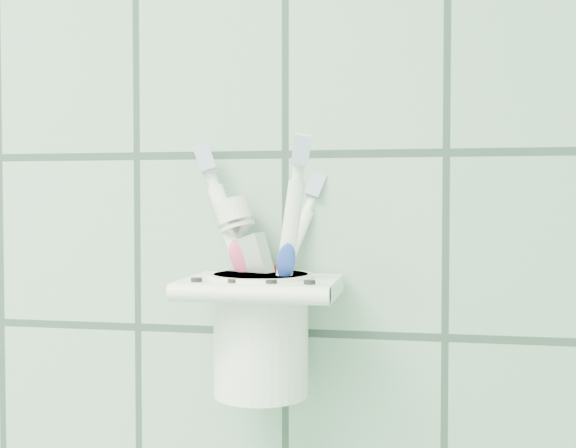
{
  "coord_description": "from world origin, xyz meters",
  "views": [
    {
      "loc": [
        0.76,
        0.61,
        1.36
      ],
      "look_at": [
        0.67,
        1.1,
        1.34
      ],
      "focal_mm": 45.0,
      "sensor_mm": 36.0,
      "label": 1
    }
  ],
  "objects_px": {
    "toothbrush_pink": "(282,253)",
    "holder_bracket": "(262,289)",
    "toothbrush_orange": "(269,258)",
    "cup": "(261,329)",
    "toothbrush_blue": "(235,266)",
    "toothpaste_tube": "(279,273)"
  },
  "relations": [
    {
      "from": "toothbrush_pink",
      "to": "holder_bracket",
      "type": "bearing_deg",
      "value": -170.93
    },
    {
      "from": "toothbrush_pink",
      "to": "toothbrush_orange",
      "type": "xyz_separation_m",
      "value": [
        -0.01,
        -0.0,
        -0.0
      ]
    },
    {
      "from": "cup",
      "to": "holder_bracket",
      "type": "bearing_deg",
      "value": -62.89
    },
    {
      "from": "toothbrush_pink",
      "to": "toothbrush_orange",
      "type": "relative_size",
      "value": 1.03
    },
    {
      "from": "toothbrush_pink",
      "to": "toothbrush_orange",
      "type": "distance_m",
      "value": 0.01
    },
    {
      "from": "holder_bracket",
      "to": "toothbrush_blue",
      "type": "relative_size",
      "value": 0.66
    },
    {
      "from": "toothbrush_blue",
      "to": "cup",
      "type": "bearing_deg",
      "value": 12.35
    },
    {
      "from": "cup",
      "to": "toothpaste_tube",
      "type": "relative_size",
      "value": 0.59
    },
    {
      "from": "toothbrush_blue",
      "to": "toothpaste_tube",
      "type": "relative_size",
      "value": 1.11
    },
    {
      "from": "cup",
      "to": "toothbrush_pink",
      "type": "height_order",
      "value": "toothbrush_pink"
    },
    {
      "from": "holder_bracket",
      "to": "toothbrush_pink",
      "type": "bearing_deg",
      "value": 24.92
    },
    {
      "from": "toothbrush_orange",
      "to": "cup",
      "type": "bearing_deg",
      "value": 169.61
    },
    {
      "from": "toothbrush_pink",
      "to": "toothbrush_blue",
      "type": "bearing_deg",
      "value": 172.65
    },
    {
      "from": "toothbrush_blue",
      "to": "toothpaste_tube",
      "type": "xyz_separation_m",
      "value": [
        0.03,
        0.01,
        -0.01
      ]
    },
    {
      "from": "toothpaste_tube",
      "to": "toothbrush_pink",
      "type": "bearing_deg",
      "value": -24.07
    },
    {
      "from": "toothbrush_pink",
      "to": "toothbrush_blue",
      "type": "height_order",
      "value": "toothbrush_pink"
    },
    {
      "from": "holder_bracket",
      "to": "toothpaste_tube",
      "type": "relative_size",
      "value": 0.73
    },
    {
      "from": "cup",
      "to": "toothbrush_orange",
      "type": "bearing_deg",
      "value": -1.03
    },
    {
      "from": "cup",
      "to": "toothbrush_orange",
      "type": "distance_m",
      "value": 0.06
    },
    {
      "from": "holder_bracket",
      "to": "cup",
      "type": "distance_m",
      "value": 0.03
    },
    {
      "from": "toothbrush_pink",
      "to": "toothpaste_tube",
      "type": "height_order",
      "value": "toothbrush_pink"
    },
    {
      "from": "cup",
      "to": "toothpaste_tube",
      "type": "distance_m",
      "value": 0.05
    }
  ]
}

